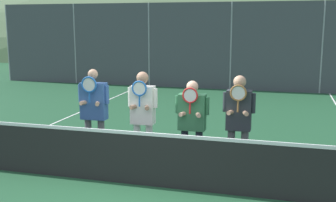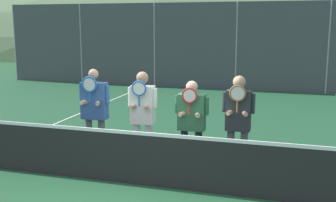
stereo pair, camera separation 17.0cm
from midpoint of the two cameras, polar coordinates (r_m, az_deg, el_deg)
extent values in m
plane|color=#1E4C2D|center=(7.26, -3.49, -11.38)|extent=(120.00, 120.00, 0.00)
ellipsoid|color=#5B7551|center=(58.74, 13.48, 7.62)|extent=(126.55, 70.31, 24.61)
cube|color=tan|center=(24.45, 6.25, 7.92)|extent=(20.79, 5.00, 3.23)
cube|color=#4C4C51|center=(24.43, 6.34, 12.13)|extent=(21.29, 5.50, 0.36)
cylinder|color=gray|center=(21.39, -21.08, 7.33)|extent=(0.06, 0.06, 3.54)
cylinder|color=gray|center=(19.52, -12.74, 7.53)|extent=(0.06, 0.06, 3.54)
cylinder|color=gray|center=(18.13, -2.87, 7.56)|extent=(0.06, 0.06, 3.54)
cylinder|color=gray|center=(17.35, 8.24, 7.33)|extent=(0.06, 0.06, 3.54)
cylinder|color=gray|center=(17.25, 19.90, 6.80)|extent=(0.06, 0.06, 3.54)
cube|color=#42474C|center=(17.35, 8.24, 7.33)|extent=(20.96, 0.02, 3.54)
cube|color=black|center=(7.11, -3.53, -8.09)|extent=(10.23, 0.02, 0.88)
cube|color=white|center=(6.98, -3.58, -4.49)|extent=(10.23, 0.03, 0.06)
cube|color=white|center=(11.50, -17.05, -3.54)|extent=(0.05, 16.00, 0.01)
cylinder|color=#56565B|center=(8.40, -11.27, -5.31)|extent=(0.13, 0.13, 0.89)
cylinder|color=#56565B|center=(8.28, -9.57, -5.48)|extent=(0.13, 0.13, 0.89)
cube|color=#335693|center=(8.16, -10.61, 0.00)|extent=(0.50, 0.22, 0.70)
sphere|color=tan|center=(8.08, -10.73, 3.59)|extent=(0.19, 0.19, 0.19)
cylinder|color=#335693|center=(8.26, -12.35, 1.03)|extent=(0.08, 0.08, 0.35)
cylinder|color=#335693|center=(8.02, -8.89, 0.87)|extent=(0.08, 0.08, 0.35)
cylinder|color=tan|center=(8.14, -11.67, -0.18)|extent=(0.16, 0.27, 0.08)
cylinder|color=tan|center=(8.03, -10.09, -0.27)|extent=(0.16, 0.27, 0.08)
cylinder|color=#1E5BAD|center=(7.98, -11.20, 0.51)|extent=(0.03, 0.03, 0.20)
torus|color=#1E5BAD|center=(7.94, -11.26, 2.20)|extent=(0.31, 0.03, 0.31)
cylinder|color=silver|center=(7.94, -11.26, 2.20)|extent=(0.25, 0.00, 0.25)
cylinder|color=white|center=(7.91, -4.80, -6.14)|extent=(0.13, 0.13, 0.89)
cylinder|color=white|center=(7.84, -3.18, -6.29)|extent=(0.13, 0.13, 0.89)
cube|color=white|center=(7.68, -4.07, -0.54)|extent=(0.43, 0.22, 0.70)
sphere|color=#997056|center=(7.60, -4.12, 3.17)|extent=(0.22, 0.22, 0.22)
cylinder|color=white|center=(7.74, -5.74, 0.56)|extent=(0.08, 0.08, 0.35)
cylinder|color=white|center=(7.58, -2.38, 0.39)|extent=(0.08, 0.08, 0.35)
cylinder|color=#997056|center=(7.64, -5.05, -0.73)|extent=(0.16, 0.27, 0.08)
cylinder|color=#997056|center=(7.57, -3.53, -0.82)|extent=(0.16, 0.27, 0.08)
cylinder|color=#1E5BAD|center=(7.50, -4.54, 0.00)|extent=(0.03, 0.03, 0.20)
torus|color=#1E5BAD|center=(7.46, -4.56, 1.70)|extent=(0.28, 0.03, 0.28)
cylinder|color=silver|center=(7.46, -4.56, 1.70)|extent=(0.23, 0.00, 0.23)
cylinder|color=#232838|center=(7.71, 1.62, -6.81)|extent=(0.13, 0.13, 0.82)
cylinder|color=#232838|center=(7.65, 3.56, -6.96)|extent=(0.13, 0.13, 0.82)
cube|color=#337047|center=(7.49, 2.64, -1.52)|extent=(0.48, 0.22, 0.65)
sphere|color=tan|center=(7.41, 2.67, 1.96)|extent=(0.21, 0.21, 0.21)
cylinder|color=#337047|center=(7.53, 0.67, -0.47)|extent=(0.08, 0.08, 0.32)
cylinder|color=#337047|center=(7.42, 4.65, -0.67)|extent=(0.08, 0.08, 0.32)
cylinder|color=tan|center=(7.44, 1.58, -1.70)|extent=(0.16, 0.27, 0.08)
cylinder|color=tan|center=(7.39, 3.39, -1.80)|extent=(0.16, 0.27, 0.08)
cylinder|color=red|center=(7.30, 2.33, -0.98)|extent=(0.03, 0.03, 0.20)
torus|color=red|center=(7.26, 2.34, 0.76)|extent=(0.28, 0.03, 0.28)
cylinder|color=silver|center=(7.26, 2.34, 0.76)|extent=(0.23, 0.00, 0.23)
cylinder|color=#56565B|center=(7.55, 7.87, -7.07)|extent=(0.13, 0.13, 0.88)
cylinder|color=#56565B|center=(7.52, 9.64, -7.18)|extent=(0.13, 0.13, 0.88)
cube|color=#282D33|center=(7.33, 8.93, -1.25)|extent=(0.42, 0.22, 0.70)
sphere|color=tan|center=(7.25, 9.04, 2.59)|extent=(0.22, 0.22, 0.22)
cylinder|color=#282D33|center=(7.34, 7.12, -0.11)|extent=(0.08, 0.08, 0.34)
cylinder|color=#282D33|center=(7.29, 10.81, -0.29)|extent=(0.08, 0.08, 0.34)
cylinder|color=tan|center=(7.26, 8.01, -1.46)|extent=(0.16, 0.27, 0.08)
cylinder|color=tan|center=(7.24, 9.67, -1.55)|extent=(0.16, 0.27, 0.08)
cylinder|color=#936033|center=(7.14, 8.78, -0.71)|extent=(0.03, 0.03, 0.20)
torus|color=#936033|center=(7.10, 8.83, 1.08)|extent=(0.28, 0.03, 0.28)
cylinder|color=silver|center=(7.10, 8.83, 1.08)|extent=(0.23, 0.00, 0.23)
cube|color=navy|center=(21.42, -6.28, 5.07)|extent=(4.07, 1.90, 0.78)
cube|color=#2D3842|center=(21.36, -6.31, 6.96)|extent=(2.24, 1.74, 0.64)
cylinder|color=black|center=(20.10, -3.77, 3.64)|extent=(0.60, 0.16, 0.60)
cylinder|color=black|center=(21.92, -2.09, 4.23)|extent=(0.60, 0.16, 0.60)
cylinder|color=black|center=(21.11, -10.57, 3.81)|extent=(0.60, 0.16, 0.60)
cylinder|color=black|center=(22.86, -8.44, 4.38)|extent=(0.60, 0.16, 0.60)
cube|color=slate|center=(20.06, 6.97, 4.81)|extent=(4.79, 1.81, 0.86)
cube|color=#2D3842|center=(20.00, 7.02, 7.05)|extent=(2.64, 1.66, 0.71)
cylinder|color=black|center=(19.03, 11.16, 3.07)|extent=(0.60, 0.16, 0.60)
cylinder|color=black|center=(20.85, 11.57, 3.70)|extent=(0.60, 0.16, 0.60)
cylinder|color=black|center=(19.51, 1.99, 3.44)|extent=(0.60, 0.16, 0.60)
cylinder|color=black|center=(21.29, 3.16, 4.03)|extent=(0.60, 0.16, 0.60)
cube|color=maroon|center=(20.41, 21.06, 4.28)|extent=(4.05, 1.71, 0.86)
cube|color=#2D3842|center=(20.35, 21.21, 6.47)|extent=(2.23, 1.58, 0.71)
cylinder|color=black|center=(19.50, 17.36, 2.97)|extent=(0.60, 0.16, 0.60)
cylinder|color=black|center=(21.24, 17.23, 3.56)|extent=(0.60, 0.16, 0.60)
camera|label=1|loc=(0.08, -90.62, -0.12)|focal=45.00mm
camera|label=2|loc=(0.08, 89.38, 0.12)|focal=45.00mm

